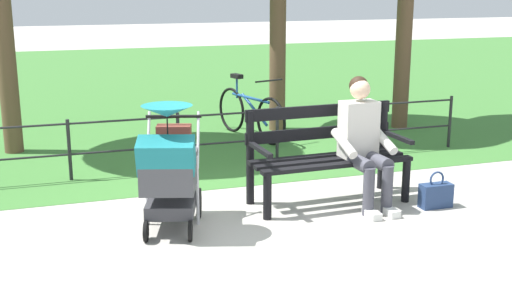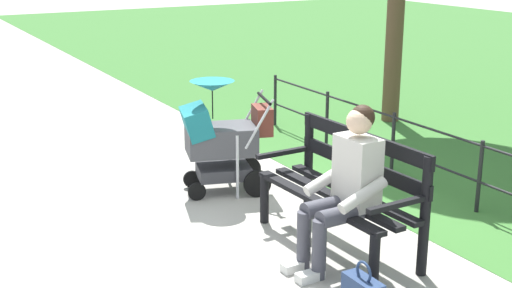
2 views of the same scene
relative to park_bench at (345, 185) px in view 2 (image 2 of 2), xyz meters
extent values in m
plane|color=#ADA89E|center=(0.58, 0.12, -0.53)|extent=(60.00, 60.00, 0.00)
cube|color=black|center=(0.00, -0.06, -0.08)|extent=(1.60, 0.15, 0.04)
cube|color=black|center=(0.00, 0.12, -0.08)|extent=(1.60, 0.15, 0.04)
cube|color=black|center=(-0.01, 0.29, -0.08)|extent=(1.60, 0.15, 0.04)
cube|color=black|center=(0.01, -0.16, 0.14)|extent=(1.60, 0.09, 0.12)
cube|color=black|center=(0.01, -0.16, 0.37)|extent=(1.60, 0.09, 0.12)
cylinder|color=black|center=(-0.76, 0.29, -0.30)|extent=(0.08, 0.08, 0.45)
cylinder|color=black|center=(-0.74, -0.19, -0.05)|extent=(0.08, 0.08, 0.95)
cube|color=black|center=(-0.75, 0.09, 0.10)|extent=(0.07, 0.56, 0.04)
cylinder|color=black|center=(0.74, 0.34, -0.30)|extent=(0.08, 0.08, 0.45)
cylinder|color=black|center=(0.76, -0.14, -0.05)|extent=(0.08, 0.08, 0.95)
cube|color=black|center=(0.75, 0.14, 0.10)|extent=(0.07, 0.56, 0.04)
cylinder|color=#42424C|center=(-0.40, 0.33, -0.06)|extent=(0.15, 0.40, 0.14)
cylinder|color=#42424C|center=(-0.20, 0.34, -0.06)|extent=(0.15, 0.40, 0.14)
cylinder|color=#42424C|center=(-0.41, 0.53, -0.29)|extent=(0.11, 0.11, 0.47)
cylinder|color=#42424C|center=(-0.21, 0.54, -0.29)|extent=(0.11, 0.11, 0.47)
cube|color=silver|center=(-0.41, 0.61, -0.49)|extent=(0.11, 0.22, 0.07)
cube|color=silver|center=(-0.21, 0.62, -0.49)|extent=(0.11, 0.22, 0.07)
cube|color=beige|center=(-0.30, 0.12, 0.22)|extent=(0.37, 0.23, 0.56)
cylinder|color=beige|center=(-0.52, 0.23, 0.12)|extent=(0.10, 0.43, 0.23)
cylinder|color=beige|center=(-0.08, 0.24, 0.12)|extent=(0.10, 0.43, 0.23)
sphere|color=beige|center=(-0.30, 0.12, 0.62)|extent=(0.20, 0.20, 0.20)
sphere|color=black|center=(-0.29, 0.09, 0.65)|extent=(0.19, 0.19, 0.19)
cylinder|color=black|center=(1.33, 0.08, -0.39)|extent=(0.11, 0.28, 0.28)
cylinder|color=black|center=(1.77, -0.06, -0.39)|extent=(0.11, 0.28, 0.28)
cylinder|color=black|center=(1.54, 0.64, -0.44)|extent=(0.08, 0.18, 0.18)
cylinder|color=black|center=(1.91, 0.53, -0.44)|extent=(0.08, 0.18, 0.18)
cube|color=#38383D|center=(1.64, 0.30, -0.31)|extent=(0.55, 0.62, 0.12)
cylinder|color=silver|center=(1.39, 0.27, -0.20)|extent=(0.03, 0.03, 0.65)
cylinder|color=silver|center=(1.83, 0.14, -0.20)|extent=(0.03, 0.03, 0.65)
cube|color=#47474C|center=(1.64, 0.32, 0.02)|extent=(0.64, 0.78, 0.28)
cube|color=#19727A|center=(1.71, 0.55, 0.22)|extent=(0.55, 0.43, 0.33)
cylinder|color=black|center=(1.52, -0.10, 0.42)|extent=(0.51, 0.18, 0.03)
cylinder|color=silver|center=(1.32, 0.06, 0.22)|extent=(0.11, 0.29, 0.49)
cylinder|color=silver|center=(1.76, -0.08, 0.22)|extent=(0.11, 0.29, 0.49)
cone|color=#19727A|center=(1.67, 0.39, 0.57)|extent=(0.55, 0.55, 0.10)
cylinder|color=black|center=(1.67, 0.39, 0.39)|extent=(0.01, 0.01, 0.30)
cube|color=brown|center=(1.52, -0.08, 0.20)|extent=(0.35, 0.25, 0.28)
torus|color=navy|center=(-0.95, 0.54, -0.24)|extent=(0.16, 0.02, 0.16)
cylinder|color=black|center=(-0.03, -1.52, -0.18)|extent=(0.04, 0.04, 0.70)
cylinder|color=black|center=(1.20, -1.52, -0.18)|extent=(0.04, 0.04, 0.70)
cylinder|color=black|center=(2.43, -1.52, -0.18)|extent=(0.04, 0.04, 0.70)
cylinder|color=black|center=(3.66, -1.52, -0.18)|extent=(0.04, 0.04, 0.70)
cylinder|color=black|center=(0.58, -1.52, 0.12)|extent=(6.16, 0.02, 0.02)
cylinder|color=black|center=(0.58, -1.52, -0.23)|extent=(6.16, 0.02, 0.02)
cylinder|color=brown|center=(3.08, -3.07, 1.04)|extent=(0.24, 0.24, 3.14)
camera|label=1|loc=(2.65, 5.84, 1.64)|focal=46.01mm
camera|label=2|loc=(-4.37, 3.31, 1.95)|focal=49.14mm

